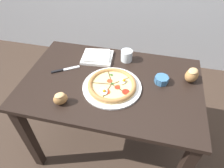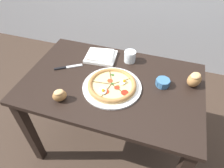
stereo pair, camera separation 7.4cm
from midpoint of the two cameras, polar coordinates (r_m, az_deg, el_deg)
ground_plane at (r=1.86m, az=1.20°, el=-15.93°), size 12.00×12.00×0.00m
dining_table at (r=1.37m, az=1.58°, el=-2.98°), size 1.15×0.74×0.73m
pizza at (r=1.23m, az=1.71°, el=-0.43°), size 0.37×0.37×0.05m
ramekin_bowl at (r=1.30m, az=15.89°, el=0.40°), size 0.09×0.09×0.05m
napkin_folded at (r=1.47m, az=-1.76°, el=7.94°), size 0.23×0.20×0.04m
bread_piece_near at (r=1.18m, az=-13.05°, el=-3.20°), size 0.10×0.10×0.07m
bread_piece_mid at (r=1.35m, az=23.95°, el=1.17°), size 0.12×0.13×0.09m
knife_main at (r=1.42m, az=-11.01°, el=4.74°), size 0.17×0.12×0.01m
water_glass at (r=1.44m, az=6.60°, el=7.64°), size 0.08×0.08×0.08m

